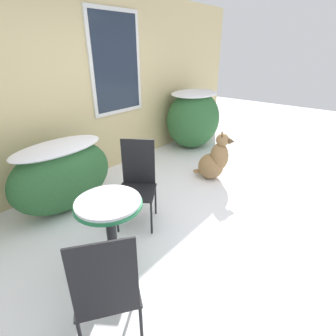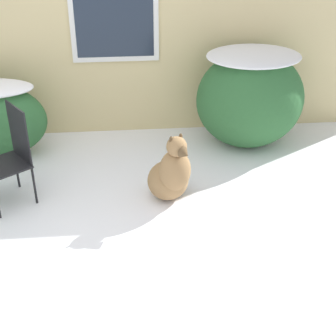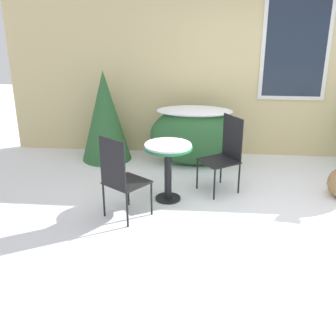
{
  "view_description": "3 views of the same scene",
  "coord_description": "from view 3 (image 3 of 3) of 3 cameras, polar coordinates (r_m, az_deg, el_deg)",
  "views": [
    {
      "loc": [
        -2.4,
        -1.36,
        1.99
      ],
      "look_at": [
        0.0,
        0.6,
        0.55
      ],
      "focal_mm": 28.0,
      "sensor_mm": 36.0,
      "label": 1
    },
    {
      "loc": [
        0.69,
        -3.89,
        3.04
      ],
      "look_at": [
        1.08,
        0.57,
        0.35
      ],
      "focal_mm": 55.0,
      "sensor_mm": 36.0,
      "label": 2
    },
    {
      "loc": [
        -0.76,
        -4.63,
        2.4
      ],
      "look_at": [
        -1.21,
        0.3,
        0.44
      ],
      "focal_mm": 45.0,
      "sensor_mm": 36.0,
      "label": 3
    }
  ],
  "objects": [
    {
      "name": "ground_plane",
      "position": [
        5.27,
        12.93,
        -6.06
      ],
      "size": [
        16.0,
        16.0,
        0.0
      ],
      "primitive_type": "plane",
      "color": "white"
    },
    {
      "name": "evergreen_bush",
      "position": [
        6.78,
        -8.53,
        6.97
      ],
      "size": [
        0.79,
        0.79,
        1.43
      ],
      "color": "#2D6033",
      "rests_on": "ground_plane"
    },
    {
      "name": "house_wall",
      "position": [
        6.95,
        11.96,
        13.08
      ],
      "size": [
        8.0,
        0.1,
        2.81
      ],
      "color": "#D1BC84",
      "rests_on": "ground_plane"
    },
    {
      "name": "patio_chair_near_table",
      "position": [
        5.64,
        7.67,
        2.08
      ],
      "size": [
        0.61,
        0.61,
        1.01
      ],
      "rotation": [
        0.0,
        0.0,
        -0.96
      ],
      "color": "black",
      "rests_on": "ground_plane"
    },
    {
      "name": "patio_chair_far_side",
      "position": [
        4.85,
        -6.39,
        -1.16
      ],
      "size": [
        0.61,
        0.61,
        1.01
      ],
      "rotation": [
        0.0,
        0.0,
        2.52
      ],
      "color": "black",
      "rests_on": "ground_plane"
    },
    {
      "name": "patio_table",
      "position": [
        5.28,
        0.0,
        1.54
      ],
      "size": [
        0.61,
        0.61,
        0.76
      ],
      "color": "black",
      "rests_on": "ground_plane"
    },
    {
      "name": "shrub_left",
      "position": [
        6.52,
        3.54,
        4.58
      ],
      "size": [
        1.36,
        0.67,
        0.92
      ],
      "color": "#2D6033",
      "rests_on": "ground_plane"
    }
  ]
}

